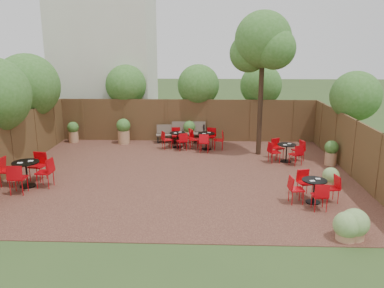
{
  "coord_description": "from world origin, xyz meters",
  "views": [
    {
      "loc": [
        0.91,
        -13.19,
        4.49
      ],
      "look_at": [
        0.39,
        0.5,
        1.0
      ],
      "focal_mm": 36.65,
      "sensor_mm": 36.0,
      "label": 1
    }
  ],
  "objects": [
    {
      "name": "courtyard_tree",
      "position": [
        3.08,
        2.74,
        4.48
      ],
      "size": [
        2.49,
        2.39,
        5.78
      ],
      "rotation": [
        0.0,
        0.0,
        -0.1
      ],
      "color": "black",
      "rests_on": "courtyard_paving"
    },
    {
      "name": "low_shrubs",
      "position": [
        4.47,
        -3.8,
        0.35
      ],
      "size": [
        1.36,
        4.34,
        0.74
      ],
      "color": "tan",
      "rests_on": "courtyard_paving"
    },
    {
      "name": "park_bench_left",
      "position": [
        -0.75,
        4.62,
        0.45
      ],
      "size": [
        1.4,
        0.62,
        0.84
      ],
      "rotation": [
        0.0,
        0.0,
        0.14
      ],
      "color": "brown",
      "rests_on": "courtyard_paving"
    },
    {
      "name": "overhang_foliage",
      "position": [
        -3.41,
        2.18,
        2.7
      ],
      "size": [
        15.5,
        10.44,
        2.69
      ],
      "color": "#356821",
      "rests_on": "ground"
    },
    {
      "name": "fence_right",
      "position": [
        6.0,
        0.0,
        1.0
      ],
      "size": [
        0.08,
        10.0,
        2.0
      ],
      "primitive_type": "cube",
      "color": "#4D2E1C",
      "rests_on": "ground"
    },
    {
      "name": "courtyard_paving",
      "position": [
        0.0,
        0.0,
        0.01
      ],
      "size": [
        12.0,
        10.0,
        0.02
      ],
      "primitive_type": "cube",
      "color": "#3B1F18",
      "rests_on": "ground"
    },
    {
      "name": "fence_back",
      "position": [
        0.0,
        5.0,
        1.0
      ],
      "size": [
        12.0,
        0.08,
        2.0
      ],
      "primitive_type": "cube",
      "color": "#4D2E1C",
      "rests_on": "ground"
    },
    {
      "name": "planters",
      "position": [
        -1.05,
        3.88,
        0.59
      ],
      "size": [
        11.51,
        3.91,
        1.16
      ],
      "color": "tan",
      "rests_on": "courtyard_paving"
    },
    {
      "name": "ground",
      "position": [
        0.0,
        0.0,
        0.0
      ],
      "size": [
        80.0,
        80.0,
        0.0
      ],
      "primitive_type": "plane",
      "color": "#354F23",
      "rests_on": "ground"
    },
    {
      "name": "park_bench_right",
      "position": [
        0.07,
        4.63,
        0.52
      ],
      "size": [
        1.6,
        0.58,
        0.97
      ],
      "rotation": [
        0.0,
        0.0,
        0.05
      ],
      "color": "brown",
      "rests_on": "courtyard_paving"
    },
    {
      "name": "bistro_tables",
      "position": [
        0.13,
        0.73,
        0.45
      ],
      "size": [
        10.5,
        7.56,
        0.96
      ],
      "color": "black",
      "rests_on": "courtyard_paving"
    },
    {
      "name": "fence_left",
      "position": [
        -6.0,
        0.0,
        1.0
      ],
      "size": [
        0.08,
        10.0,
        2.0
      ],
      "primitive_type": "cube",
      "color": "#4D2E1C",
      "rests_on": "ground"
    },
    {
      "name": "neighbour_building",
      "position": [
        -4.5,
        8.0,
        4.0
      ],
      "size": [
        5.0,
        4.0,
        8.0
      ],
      "primitive_type": "cube",
      "color": "beige",
      "rests_on": "ground"
    }
  ]
}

